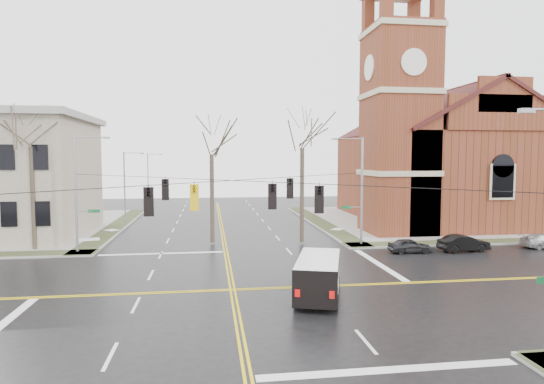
{
  "coord_description": "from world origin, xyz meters",
  "views": [
    {
      "loc": [
        -1.23,
        -25.25,
        7.47
      ],
      "look_at": [
        3.09,
        6.0,
        5.07
      ],
      "focal_mm": 30.0,
      "sensor_mm": 36.0,
      "label": 1
    }
  ],
  "objects": [
    {
      "name": "cargo_van",
      "position": [
        4.54,
        -1.83,
        1.26
      ],
      "size": [
        3.74,
        5.99,
        2.14
      ],
      "rotation": [
        0.0,
        0.0,
        -0.3
      ],
      "color": "white",
      "rests_on": "ground"
    },
    {
      "name": "traffic_signals",
      "position": [
        -0.0,
        -0.67,
        5.45
      ],
      "size": [
        8.21,
        8.26,
        1.3
      ],
      "color": "black",
      "rests_on": "ground"
    },
    {
      "name": "parked_car_b",
      "position": [
        18.8,
        8.05,
        0.66
      ],
      "size": [
        4.13,
        1.72,
        1.33
      ],
      "primitive_type": "imported",
      "rotation": [
        0.0,
        0.0,
        1.65
      ],
      "color": "black",
      "rests_on": "ground"
    },
    {
      "name": "streetlight_north_a",
      "position": [
        -10.65,
        28.0,
        4.47
      ],
      "size": [
        2.3,
        0.2,
        8.0
      ],
      "color": "gray",
      "rests_on": "ground"
    },
    {
      "name": "signal_pole_nw",
      "position": [
        -11.32,
        11.5,
        4.95
      ],
      "size": [
        2.75,
        0.22,
        9.0
      ],
      "color": "gray",
      "rests_on": "ground"
    },
    {
      "name": "ground",
      "position": [
        0.0,
        0.0,
        0.0
      ],
      "size": [
        120.0,
        120.0,
        0.0
      ],
      "primitive_type": "plane",
      "color": "black",
      "rests_on": "ground"
    },
    {
      "name": "parked_car_a",
      "position": [
        14.31,
        8.19,
        0.56
      ],
      "size": [
        3.35,
        1.44,
        1.13
      ],
      "primitive_type": "imported",
      "rotation": [
        0.0,
        0.0,
        1.54
      ],
      "color": "black",
      "rests_on": "ground"
    },
    {
      "name": "tree_ne",
      "position": [
        6.67,
        13.03,
        8.82
      ],
      "size": [
        4.0,
        4.0,
        12.19
      ],
      "color": "#372E23",
      "rests_on": "ground"
    },
    {
      "name": "streetlight_north_b",
      "position": [
        -10.65,
        48.0,
        4.47
      ],
      "size": [
        2.3,
        0.2,
        8.0
      ],
      "color": "gray",
      "rests_on": "ground"
    },
    {
      "name": "church",
      "position": [
        24.76,
        24.78,
        8.43
      ],
      "size": [
        24.28,
        27.48,
        27.5
      ],
      "color": "brown",
      "rests_on": "ground"
    },
    {
      "name": "tree_nw_near",
      "position": [
        -1.02,
        13.95,
        8.26
      ],
      "size": [
        4.0,
        4.0,
        11.41
      ],
      "color": "#372E23",
      "rests_on": "ground"
    },
    {
      "name": "road_markings",
      "position": [
        0.0,
        0.0,
        0.01
      ],
      "size": [
        100.0,
        100.0,
        0.01
      ],
      "color": "gold",
      "rests_on": "ground"
    },
    {
      "name": "sidewalks",
      "position": [
        0.0,
        0.0,
        0.08
      ],
      "size": [
        80.0,
        80.0,
        0.17
      ],
      "color": "gray",
      "rests_on": "ground"
    },
    {
      "name": "span_wires",
      "position": [
        0.0,
        0.0,
        6.2
      ],
      "size": [
        23.02,
        23.02,
        0.03
      ],
      "color": "black",
      "rests_on": "ground"
    },
    {
      "name": "signal_pole_ne",
      "position": [
        11.32,
        11.5,
        4.95
      ],
      "size": [
        2.75,
        0.22,
        9.0
      ],
      "color": "gray",
      "rests_on": "ground"
    },
    {
      "name": "tree_nw_far",
      "position": [
        -15.16,
        12.99,
        8.85
      ],
      "size": [
        4.0,
        4.0,
        12.24
      ],
      "color": "#372E23",
      "rests_on": "ground"
    }
  ]
}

